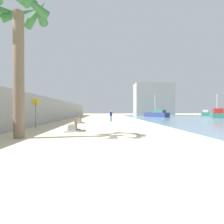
{
  "coord_description": "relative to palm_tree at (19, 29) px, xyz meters",
  "views": [
    {
      "loc": [
        -0.21,
        -9.43,
        1.61
      ],
      "look_at": [
        1.1,
        17.76,
        1.35
      ],
      "focal_mm": 28.01,
      "sensor_mm": 36.0,
      "label": 1
    }
  ],
  "objects": [
    {
      "name": "person_walking",
      "position": [
        5.89,
        14.64,
        -5.36
      ],
      "size": [
        0.36,
        0.43,
        1.61
      ],
      "color": "teal",
      "rests_on": "ground"
    },
    {
      "name": "seawall",
      "position": [
        -2.45,
        17.13,
        -4.66
      ],
      "size": [
        0.8,
        64.0,
        3.24
      ],
      "primitive_type": "cube",
      "color": "#9E9E99",
      "rests_on": "ground"
    },
    {
      "name": "boat_far_left",
      "position": [
        28.43,
        24.8,
        -5.51
      ],
      "size": [
        3.87,
        5.04,
        4.99
      ],
      "color": "#337060",
      "rests_on": "water_bay"
    },
    {
      "name": "boat_outer",
      "position": [
        17.45,
        30.77,
        -5.58
      ],
      "size": [
        4.47,
        7.37,
        5.26
      ],
      "color": "navy",
      "rests_on": "water_bay"
    },
    {
      "name": "bench_far",
      "position": [
        1.72,
        11.94,
        -6.05
      ],
      "size": [
        1.24,
        2.17,
        0.98
      ],
      "color": "#9E9E99",
      "rests_on": "ground"
    },
    {
      "name": "ground_plane",
      "position": [
        5.05,
        17.13,
        -6.29
      ],
      "size": [
        120.0,
        120.0,
        0.0
      ],
      "primitive_type": "plane",
      "color": "beige"
    },
    {
      "name": "bench_near",
      "position": [
        2.45,
        3.5,
        -6.05
      ],
      "size": [
        1.28,
        2.19,
        0.98
      ],
      "color": "#9E9E99",
      "rests_on": "ground"
    },
    {
      "name": "boat_mid_bay",
      "position": [
        34.15,
        38.49,
        -5.58
      ],
      "size": [
        4.28,
        5.1,
        1.72
      ],
      "color": "#337060",
      "rests_on": "water_bay"
    },
    {
      "name": "pedestrian_sign",
      "position": [
        -1.38,
        5.99,
        -4.54
      ],
      "size": [
        0.85,
        0.08,
        2.81
      ],
      "color": "slate",
      "rests_on": "ground"
    },
    {
      "name": "palm_tree",
      "position": [
        0.0,
        0.0,
        0.0
      ],
      "size": [
        3.52,
        3.55,
        8.7
      ],
      "color": "#7A6651",
      "rests_on": "ground"
    },
    {
      "name": "harbor_building",
      "position": [
        20.8,
        45.13,
        -1.18
      ],
      "size": [
        12.0,
        6.0,
        10.2
      ],
      "primitive_type": "cube",
      "color": "#9E9E99",
      "rests_on": "ground"
    }
  ]
}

